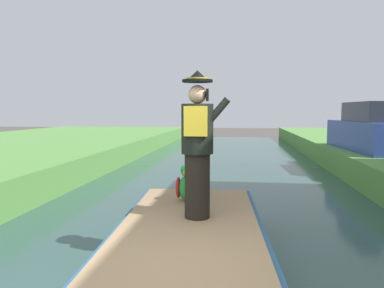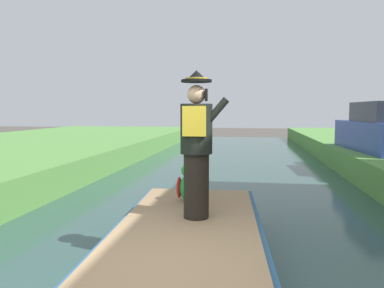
# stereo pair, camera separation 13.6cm
# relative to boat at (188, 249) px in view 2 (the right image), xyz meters

# --- Properties ---
(boat) EXTENTS (2.05, 4.30, 0.61)m
(boat) POSITION_rel_boat_xyz_m (0.00, 0.00, 0.00)
(boat) COLOR #23517A
(boat) RESTS_ON canal_water
(person_pirate) EXTENTS (0.61, 0.42, 1.85)m
(person_pirate) POSITION_rel_boat_xyz_m (0.07, 0.29, 1.23)
(person_pirate) COLOR black
(person_pirate) RESTS_ON boat
(parrot_plush) EXTENTS (0.36, 0.35, 0.57)m
(parrot_plush) POSITION_rel_boat_xyz_m (-0.18, 1.11, 0.55)
(parrot_plush) COLOR green
(parrot_plush) RESTS_ON boat
(parked_car_blue) EXTENTS (1.96, 4.10, 1.50)m
(parked_car_blue) POSITION_rel_boat_xyz_m (4.79, 7.69, 1.06)
(parked_car_blue) COLOR #2D4293
(parked_car_blue) RESTS_ON grass_bank_far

